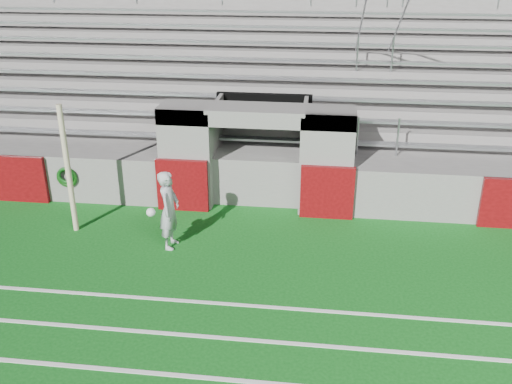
# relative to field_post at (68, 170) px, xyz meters

# --- Properties ---
(ground) EXTENTS (90.00, 90.00, 0.00)m
(ground) POSITION_rel_field_post_xyz_m (4.07, -1.56, -1.52)
(ground) COLOR #0D5214
(ground) RESTS_ON ground
(field_post) EXTENTS (0.13, 0.13, 3.05)m
(field_post) POSITION_rel_field_post_xyz_m (0.00, 0.00, 0.00)
(field_post) COLOR beige
(field_post) RESTS_ON ground
(stadium_structure) EXTENTS (26.00, 8.48, 5.42)m
(stadium_structure) POSITION_rel_field_post_xyz_m (4.07, 6.41, -0.03)
(stadium_structure) COLOR slate
(stadium_structure) RESTS_ON ground
(goalkeeper_with_ball) EXTENTS (0.68, 0.67, 1.79)m
(goalkeeper_with_ball) POSITION_rel_field_post_xyz_m (2.44, -0.50, -0.63)
(goalkeeper_with_ball) COLOR #A8ACB2
(goalkeeper_with_ball) RESTS_ON ground
(hose_coil) EXTENTS (0.55, 0.14, 0.57)m
(hose_coil) POSITION_rel_field_post_xyz_m (-0.76, 1.37, -0.77)
(hose_coil) COLOR #0D3E0C
(hose_coil) RESTS_ON ground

